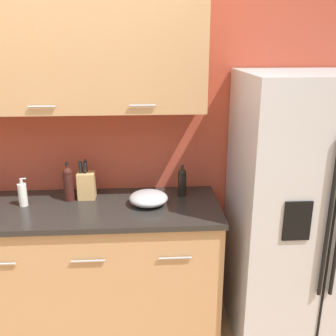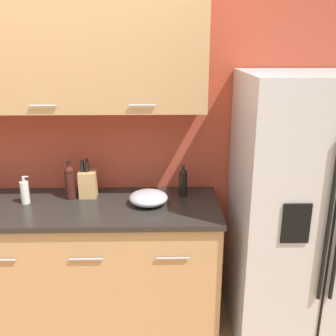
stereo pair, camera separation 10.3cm
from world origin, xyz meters
TOP-DOWN VIEW (x-y plane):
  - wall_back at (0.03, 0.99)m, footprint 10.00×0.39m
  - counter_unit at (0.10, 0.70)m, footprint 2.18×0.64m
  - refrigerator at (1.78, 0.65)m, footprint 0.95×0.75m
  - knife_block at (0.31, 0.84)m, footprint 0.11×0.11m
  - wine_bottle at (0.20, 0.81)m, footprint 0.07×0.07m
  - soap_dispenser at (-0.09, 0.73)m, footprint 0.06×0.06m
  - oil_bottle at (0.96, 0.84)m, footprint 0.06×0.06m
  - mixing_bowl at (0.73, 0.70)m, footprint 0.25×0.25m

SIDE VIEW (x-z plane):
  - counter_unit at x=0.10m, z-range 0.01..0.93m
  - refrigerator at x=1.78m, z-range 0.00..1.77m
  - mixing_bowl at x=0.73m, z-range 0.92..1.01m
  - soap_dispenser at x=-0.09m, z-range 0.91..1.10m
  - knife_block at x=0.31m, z-range 0.89..1.16m
  - oil_bottle at x=0.96m, z-range 0.91..1.14m
  - wine_bottle at x=0.20m, z-range 0.91..1.18m
  - wall_back at x=0.03m, z-range 0.19..2.79m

